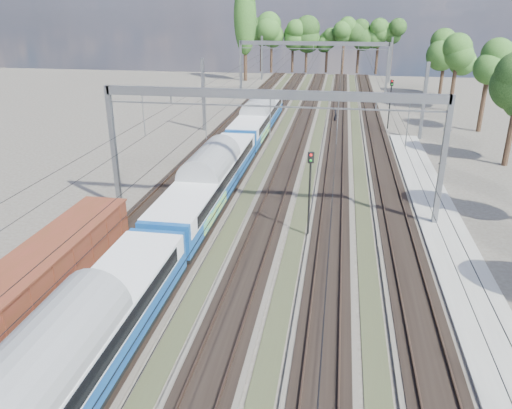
% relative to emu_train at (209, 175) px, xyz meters
% --- Properties ---
extents(track_bed, '(21.00, 130.00, 0.34)m').
position_rel_emu_train_xyz_m(track_bed, '(4.50, 14.61, -2.58)').
color(track_bed, '#47423A').
rests_on(track_bed, ground).
extents(platform, '(3.00, 70.00, 0.30)m').
position_rel_emu_train_xyz_m(platform, '(16.50, -10.39, -2.53)').
color(platform, gray).
rests_on(platform, ground).
extents(catenary, '(25.65, 130.00, 9.00)m').
position_rel_emu_train_xyz_m(catenary, '(4.83, 22.30, 3.72)').
color(catenary, slate).
rests_on(catenary, ground).
extents(tree_belt, '(39.63, 99.35, 12.03)m').
position_rel_emu_train_xyz_m(tree_belt, '(12.97, 58.88, 5.36)').
color(tree_belt, black).
rests_on(tree_belt, ground).
extents(poplar, '(4.40, 4.40, 19.04)m').
position_rel_emu_train_xyz_m(poplar, '(-10.00, 67.61, 9.21)').
color(poplar, black).
rests_on(poplar, ground).
extents(emu_train, '(3.11, 65.74, 4.55)m').
position_rel_emu_train_xyz_m(emu_train, '(0.00, 0.00, 0.00)').
color(emu_train, black).
rests_on(emu_train, ground).
extents(freight_boxcar, '(2.63, 12.69, 3.27)m').
position_rel_emu_train_xyz_m(freight_boxcar, '(-4.50, -13.58, -0.68)').
color(freight_boxcar, black).
rests_on(freight_boxcar, ground).
extents(worker, '(0.62, 0.75, 1.76)m').
position_rel_emu_train_xyz_m(worker, '(8.62, 31.61, -1.80)').
color(worker, black).
rests_on(worker, ground).
extents(signal_near, '(0.41, 0.38, 5.71)m').
position_rel_emu_train_xyz_m(signal_near, '(7.50, -3.36, 0.94)').
color(signal_near, black).
rests_on(signal_near, ground).
extents(signal_far, '(0.42, 0.40, 5.93)m').
position_rel_emu_train_xyz_m(signal_far, '(15.08, 29.04, 1.07)').
color(signal_far, black).
rests_on(signal_far, ground).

